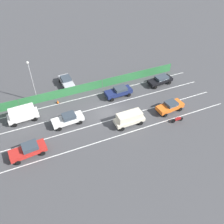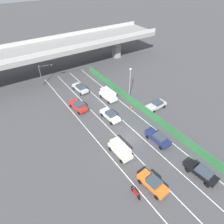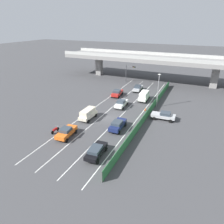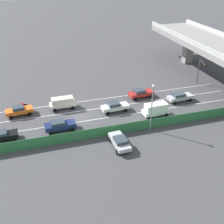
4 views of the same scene
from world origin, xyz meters
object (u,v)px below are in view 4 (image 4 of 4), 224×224
at_px(car_sedan_black, 1,136).
at_px(traffic_cone, 127,125).
at_px(car_taxi_orange, 19,110).
at_px(motorcycle, 21,105).
at_px(car_van_white, 156,109).
at_px(parked_wagon_silver, 120,141).
at_px(car_van_cream, 63,102).
at_px(car_sedan_white, 115,107).
at_px(car_sedan_navy, 60,125).
at_px(car_sedan_red, 141,93).
at_px(traffic_light, 201,68).
at_px(street_lamp, 152,104).
at_px(car_sedan_silver, 180,97).

height_order(car_sedan_black, traffic_cone, car_sedan_black).
bearing_deg(car_taxi_orange, motorcycle, 172.19).
height_order(car_van_white, parked_wagon_silver, car_van_white).
xyz_separation_m(car_taxi_orange, car_van_cream, (-0.21, 7.19, 0.27)).
bearing_deg(car_taxi_orange, car_sedan_black, -20.11).
relative_size(car_taxi_orange, car_sedan_black, 0.96).
xyz_separation_m(car_van_white, parked_wagon_silver, (6.35, -8.28, -0.38)).
bearing_deg(car_sedan_white, car_sedan_navy, -71.33).
bearing_deg(traffic_cone, motorcycle, -126.39).
distance_m(car_taxi_orange, motorcycle, 2.69).
height_order(car_sedan_white, traffic_cone, car_sedan_white).
xyz_separation_m(car_sedan_white, car_van_cream, (-3.56, -8.20, 0.25)).
bearing_deg(car_sedan_red, car_sedan_white, -59.24).
relative_size(car_taxi_orange, parked_wagon_silver, 0.98).
bearing_deg(traffic_light, traffic_cone, -60.68).
bearing_deg(traffic_light, car_taxi_orange, -86.59).
bearing_deg(traffic_light, car_van_white, -57.13).
xyz_separation_m(car_taxi_orange, traffic_cone, (8.70, 15.74, -0.58)).
bearing_deg(street_lamp, car_van_white, 144.82).
bearing_deg(street_lamp, car_van_cream, -132.61).
xyz_separation_m(car_sedan_navy, parked_wagon_silver, (6.47, 7.26, -0.06)).
distance_m(car_sedan_silver, car_sedan_navy, 22.15).
bearing_deg(car_sedan_navy, parked_wagon_silver, 48.27).
distance_m(car_sedan_red, traffic_cone, 10.75).
bearing_deg(car_sedan_black, car_sedan_white, 101.24).
bearing_deg(car_sedan_red, parked_wagon_silver, -32.44).
height_order(car_sedan_silver, car_sedan_navy, car_sedan_navy).
bearing_deg(traffic_cone, car_sedan_white, -176.22).
xyz_separation_m(car_sedan_red, car_sedan_black, (7.23, -24.08, -0.05)).
bearing_deg(traffic_light, car_sedan_red, -82.50).
bearing_deg(car_sedan_navy, traffic_light, 106.57).
distance_m(car_sedan_navy, street_lamp, 13.95).
distance_m(car_van_cream, car_van_white, 15.75).
bearing_deg(traffic_light, car_van_cream, -86.15).
xyz_separation_m(car_sedan_red, traffic_light, (-1.76, 13.40, 2.82)).
bearing_deg(car_van_white, traffic_cone, -70.44).
distance_m(car_van_cream, traffic_cone, 12.39).
bearing_deg(car_sedan_navy, car_sedan_white, 108.67).
height_order(car_sedan_white, car_van_cream, car_van_cream).
bearing_deg(car_van_white, motorcycle, -114.03).
bearing_deg(street_lamp, car_sedan_black, -99.34).
height_order(car_sedan_white, car_van_white, car_van_white).
relative_size(car_van_white, street_lamp, 0.61).
xyz_separation_m(car_van_cream, car_van_white, (6.93, 14.14, 0.08)).
height_order(car_sedan_red, car_van_cream, car_van_cream).
bearing_deg(car_sedan_white, traffic_cone, 3.78).
relative_size(car_taxi_orange, street_lamp, 0.61).
bearing_deg(car_taxi_orange, parked_wagon_silver, 44.94).
bearing_deg(car_sedan_red, car_van_white, -1.82).
bearing_deg(car_sedan_navy, street_lamp, 73.60).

